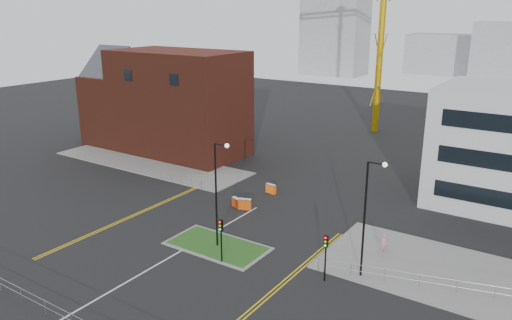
{
  "coord_description": "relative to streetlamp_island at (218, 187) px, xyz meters",
  "views": [
    {
      "loc": [
        25.87,
        -21.99,
        19.19
      ],
      "look_at": [
        -0.09,
        17.05,
        5.0
      ],
      "focal_mm": 35.0,
      "sensor_mm": 36.0,
      "label": 1
    }
  ],
  "objects": [
    {
      "name": "barrier_left",
      "position": [
        -3.22,
        13.35,
        -4.86
      ],
      "size": [
        1.26,
        0.6,
        1.02
      ],
      "color": "#FF5F0E",
      "rests_on": "ground"
    },
    {
      "name": "pavement_left",
      "position": [
        -22.22,
        14.0,
        -5.35
      ],
      "size": [
        28.0,
        8.0,
        0.12
      ],
      "primitive_type": "cube",
      "color": "slate",
      "rests_on": "ground"
    },
    {
      "name": "streetlamp_island",
      "position": [
        0.0,
        0.0,
        0.0
      ],
      "size": [
        1.46,
        0.36,
        9.18
      ],
      "color": "black",
      "rests_on": "ground"
    },
    {
      "name": "ground",
      "position": [
        -2.22,
        -8.0,
        -5.41
      ],
      "size": [
        200.0,
        200.0,
        0.0
      ],
      "primitive_type": "plane",
      "color": "black",
      "rests_on": "ground"
    },
    {
      "name": "skyline_a",
      "position": [
        -42.22,
        112.0,
        5.59
      ],
      "size": [
        18.0,
        12.0,
        22.0
      ],
      "primitive_type": "cube",
      "color": "gray",
      "rests_on": "ground"
    },
    {
      "name": "yellow_left_a",
      "position": [
        -11.22,
        2.0,
        -5.41
      ],
      "size": [
        0.12,
        24.0,
        0.01
      ],
      "primitive_type": "cube",
      "color": "gold",
      "rests_on": "ground"
    },
    {
      "name": "centre_line",
      "position": [
        -2.22,
        -6.0,
        -5.41
      ],
      "size": [
        0.15,
        30.0,
        0.01
      ],
      "primitive_type": "cube",
      "color": "silver",
      "rests_on": "ground"
    },
    {
      "name": "yellow_left_b",
      "position": [
        -10.92,
        2.0,
        -5.41
      ],
      "size": [
        0.12,
        24.0,
        0.01
      ],
      "primitive_type": "cube",
      "color": "gold",
      "rests_on": "ground"
    },
    {
      "name": "yellow_right_b",
      "position": [
        7.58,
        -2.0,
        -5.41
      ],
      "size": [
        0.12,
        20.0,
        0.01
      ],
      "primitive_type": "cube",
      "color": "gold",
      "rests_on": "ground"
    },
    {
      "name": "barrier_right",
      "position": [
        -2.96,
        8.0,
        -4.81
      ],
      "size": [
        1.39,
        0.87,
        1.11
      ],
      "color": "#C7470B",
      "rests_on": "ground"
    },
    {
      "name": "grass_island",
      "position": [
        -0.22,
        0.0,
        -5.35
      ],
      "size": [
        8.0,
        4.0,
        0.12
      ],
      "primitive_type": "cube",
      "color": "#214E1A",
      "rests_on": "ground"
    },
    {
      "name": "yellow_right_a",
      "position": [
        7.28,
        -2.0,
        -5.41
      ],
      "size": [
        0.12,
        20.0,
        0.01
      ],
      "primitive_type": "cube",
      "color": "gold",
      "rests_on": "ground"
    },
    {
      "name": "railing_left",
      "position": [
        -13.22,
        10.0,
        -4.67
      ],
      "size": [
        6.05,
        0.05,
        1.1
      ],
      "color": "gray",
      "rests_on": "ground"
    },
    {
      "name": "pavement_right",
      "position": [
        19.78,
        6.0,
        -5.35
      ],
      "size": [
        24.0,
        10.0,
        0.12
      ],
      "primitive_type": "cube",
      "color": "slate",
      "rests_on": "ground"
    },
    {
      "name": "skyline_d",
      "position": [
        -10.22,
        132.0,
        0.59
      ],
      "size": [
        30.0,
        12.0,
        12.0
      ],
      "primitive_type": "cube",
      "color": "gray",
      "rests_on": "ground"
    },
    {
      "name": "pedestrian",
      "position": [
        11.89,
        6.55,
        -4.56
      ],
      "size": [
        0.74,
        0.71,
        1.71
      ],
      "primitive_type": "imported",
      "rotation": [
        0.0,
        0.0,
        0.68
      ],
      "color": "#BA788F",
      "rests_on": "ground"
    },
    {
      "name": "railing_front",
      "position": [
        -2.22,
        -14.0,
        -4.63
      ],
      "size": [
        24.05,
        0.05,
        1.1
      ],
      "color": "gray",
      "rests_on": "ground"
    },
    {
      "name": "traffic_light_right",
      "position": [
        9.78,
        -0.02,
        -2.85
      ],
      "size": [
        0.28,
        0.33,
        3.65
      ],
      "color": "black",
      "rests_on": "ground"
    },
    {
      "name": "barrier_mid",
      "position": [
        -3.99,
        8.0,
        -4.88
      ],
      "size": [
        1.22,
        0.82,
        0.97
      ],
      "color": "red",
      "rests_on": "ground"
    },
    {
      "name": "brick_building",
      "position": [
        -25.19,
        20.0,
        1.44
      ],
      "size": [
        24.2,
        10.07,
        14.24
      ],
      "color": "#4C1E13",
      "rests_on": "ground"
    },
    {
      "name": "railing_right",
      "position": [
        18.28,
        3.5,
        -4.63
      ],
      "size": [
        19.05,
        5.05,
        1.1
      ],
      "color": "gray",
      "rests_on": "ground"
    },
    {
      "name": "traffic_light_island",
      "position": [
        1.78,
        -2.02,
        -2.85
      ],
      "size": [
        0.28,
        0.33,
        3.65
      ],
      "color": "black",
      "rests_on": "ground"
    },
    {
      "name": "streetlamp_right_near",
      "position": [
        12.0,
        2.0,
        0.0
      ],
      "size": [
        1.46,
        0.36,
        9.18
      ],
      "color": "black",
      "rests_on": "ground"
    },
    {
      "name": "island_kerb",
      "position": [
        -0.22,
        0.0,
        -5.37
      ],
      "size": [
        8.6,
        4.6,
        0.08
      ],
      "primitive_type": "cube",
      "color": "slate",
      "rests_on": "ground"
    }
  ]
}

